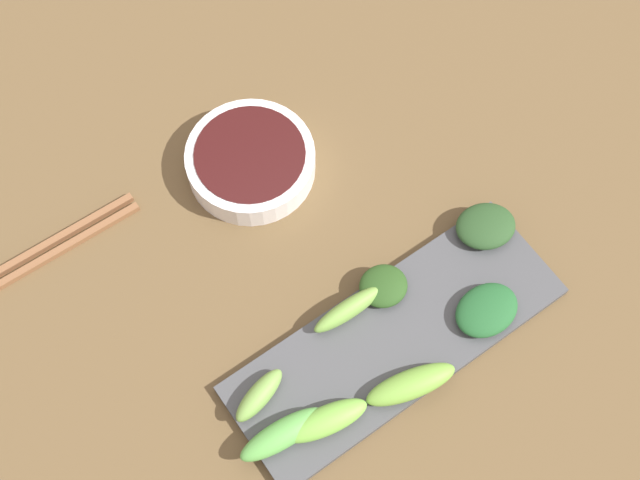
# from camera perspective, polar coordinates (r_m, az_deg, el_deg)

# --- Properties ---
(tabletop) EXTENTS (2.10, 2.10, 0.02)m
(tabletop) POSITION_cam_1_polar(r_m,az_deg,el_deg) (0.96, 0.48, -0.59)
(tabletop) COLOR brown
(tabletop) RESTS_ON ground
(sauce_bowl) EXTENTS (0.15, 0.15, 0.04)m
(sauce_bowl) POSITION_cam_1_polar(r_m,az_deg,el_deg) (0.98, -4.69, 5.34)
(sauce_bowl) COLOR white
(sauce_bowl) RESTS_ON tabletop
(serving_plate) EXTENTS (0.13, 0.37, 0.01)m
(serving_plate) POSITION_cam_1_polar(r_m,az_deg,el_deg) (0.91, 5.07, -6.66)
(serving_plate) COLOR #47494C
(serving_plate) RESTS_ON tabletop
(broccoli_leafy_0) EXTENTS (0.08, 0.08, 0.02)m
(broccoli_leafy_0) POSITION_cam_1_polar(r_m,az_deg,el_deg) (0.95, 11.10, 0.92)
(broccoli_leafy_0) COLOR #274823
(broccoli_leafy_0) RESTS_ON serving_plate
(broccoli_leafy_1) EXTENTS (0.06, 0.07, 0.02)m
(broccoli_leafy_1) POSITION_cam_1_polar(r_m,az_deg,el_deg) (0.91, 11.16, -4.66)
(broccoli_leafy_1) COLOR #225B2B
(broccoli_leafy_1) RESTS_ON serving_plate
(broccoli_leafy_2) EXTENTS (0.06, 0.06, 0.02)m
(broccoli_leafy_2) POSITION_cam_1_polar(r_m,az_deg,el_deg) (0.91, 4.29, -3.11)
(broccoli_leafy_2) COLOR #284B1C
(broccoli_leafy_2) RESTS_ON serving_plate
(broccoli_stalk_3) EXTENTS (0.05, 0.10, 0.02)m
(broccoli_stalk_3) POSITION_cam_1_polar(r_m,az_deg,el_deg) (0.88, 6.14, -9.65)
(broccoli_stalk_3) COLOR #72A93D
(broccoli_stalk_3) RESTS_ON serving_plate
(broccoli_stalk_4) EXTENTS (0.04, 0.07, 0.02)m
(broccoli_stalk_4) POSITION_cam_1_polar(r_m,az_deg,el_deg) (0.87, -4.12, -10.39)
(broccoli_stalk_4) COLOR #75A448
(broccoli_stalk_4) RESTS_ON serving_plate
(broccoli_stalk_5) EXTENTS (0.05, 0.09, 0.02)m
(broccoli_stalk_5) POSITION_cam_1_polar(r_m,az_deg,el_deg) (0.86, 0.39, -12.08)
(broccoli_stalk_5) COLOR #75B843
(broccoli_stalk_5) RESTS_ON serving_plate
(broccoli_stalk_6) EXTENTS (0.02, 0.09, 0.02)m
(broccoli_stalk_6) POSITION_cam_1_polar(r_m,az_deg,el_deg) (0.90, 1.94, -4.67)
(broccoli_stalk_6) COLOR #76A745
(broccoli_stalk_6) RESTS_ON serving_plate
(broccoli_stalk_7) EXTENTS (0.04, 0.10, 0.02)m
(broccoli_stalk_7) POSITION_cam_1_polar(r_m,az_deg,el_deg) (0.86, -2.56, -12.94)
(broccoli_stalk_7) COLOR #5CAA4A
(broccoli_stalk_7) RESTS_ON serving_plate
(chopsticks) EXTENTS (0.03, 0.23, 0.01)m
(chopsticks) POSITION_cam_1_polar(r_m,az_deg,el_deg) (0.99, -18.08, -0.84)
(chopsticks) COLOR brown
(chopsticks) RESTS_ON tabletop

